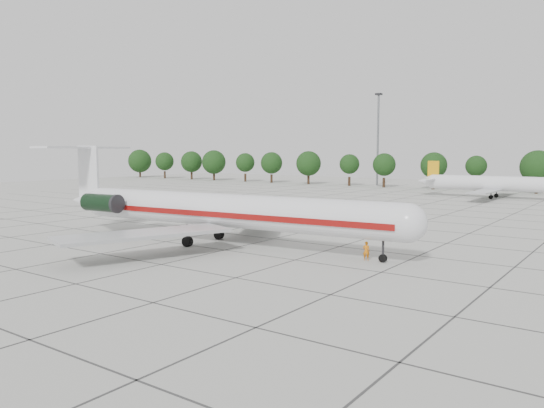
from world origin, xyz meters
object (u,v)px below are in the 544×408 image
object	(u,v)px
bg_airliner_c	(498,184)
floodlight_mast	(378,134)
main_airliner	(208,209)
ground_crew	(366,251)

from	to	relation	value
bg_airliner_c	floodlight_mast	distance (m)	46.72
main_airliner	ground_crew	world-z (taller)	main_airliner
floodlight_mast	ground_crew	bearing A→B (deg)	-65.97
main_airliner	ground_crew	distance (m)	17.08
main_airliner	ground_crew	xyz separation A→B (m)	(16.79, 1.56, -2.71)
main_airliner	bg_airliner_c	world-z (taller)	main_airliner
bg_airliner_c	floodlight_mast	size ratio (longest dim) A/B	1.11
bg_airliner_c	floodlight_mast	xyz separation A→B (m)	(-37.66, 25.19, 11.37)
floodlight_mast	bg_airliner_c	bearing A→B (deg)	-33.78
main_airliner	bg_airliner_c	distance (m)	73.77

